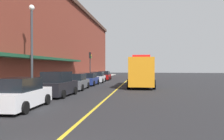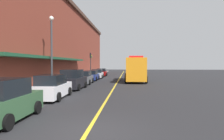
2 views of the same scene
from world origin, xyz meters
The scene contains 16 objects.
ground_plane centered at (0.00, 25.00, 0.00)m, with size 112.00×112.00×0.00m, color #232326.
sidewalk_left centered at (-6.20, 25.00, 0.07)m, with size 2.40×70.00×0.15m, color #9E9B93.
lane_center_stripe centered at (0.00, 25.00, 0.00)m, with size 0.16×70.00×0.01m, color gold.
brick_building_left centered at (-14.20, 24.00, 6.06)m, with size 14.78×64.00×12.11m.
parked_car_0 centered at (-3.89, 0.99, 0.85)m, with size 2.13×4.17×1.84m.
parked_car_1 centered at (-3.94, 6.80, 0.80)m, with size 2.07×4.61×1.70m.
parked_car_2 centered at (-3.93, 12.16, 0.89)m, with size 2.20×4.18×1.92m.
parked_car_3 centered at (-4.02, 17.38, 0.76)m, with size 2.20×4.47×1.61m.
parked_car_4 centered at (-4.02, 22.71, 0.73)m, with size 2.10×4.35×1.54m.
parked_car_5 centered at (-3.89, 27.81, 0.74)m, with size 2.15×4.49×1.55m.
parked_car_6 centered at (-3.92, 33.82, 0.73)m, with size 2.17×4.24×1.54m.
utility_truck centered at (2.42, 21.49, 1.66)m, with size 2.90×8.57×3.47m.
parking_meter_0 centered at (-5.35, 24.98, 1.06)m, with size 0.14×0.18×1.33m.
parking_meter_1 centered at (-5.35, 25.45, 1.06)m, with size 0.14×0.18×1.33m.
street_lamp_left centered at (-5.95, 11.99, 4.40)m, with size 0.44×0.44×6.94m.
traffic_light_near centered at (-5.29, 29.05, 3.16)m, with size 0.38×0.36×4.30m.
Camera 2 is at (1.48, -7.33, 2.47)m, focal length 32.78 mm.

